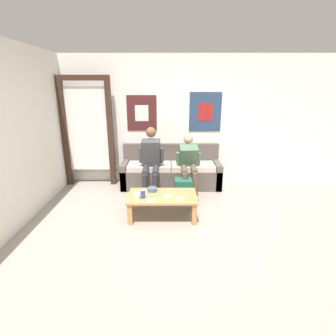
{
  "coord_description": "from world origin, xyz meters",
  "views": [
    {
      "loc": [
        -0.21,
        -3.03,
        1.93
      ],
      "look_at": [
        -0.22,
        1.16,
        0.64
      ],
      "focal_mm": 28.0,
      "sensor_mm": 36.0,
      "label": 1
    }
  ],
  "objects_px": {
    "coffee_table": "(163,199)",
    "backpack": "(184,190)",
    "couch": "(172,172)",
    "drink_can_blue": "(144,194)",
    "person_seated_adult": "(152,159)",
    "game_controller_near_left": "(168,196)",
    "person_seated_teen": "(189,162)",
    "ceramic_bowl": "(153,189)",
    "game_controller_far_center": "(181,199)",
    "pillar_candle": "(138,196)",
    "game_controller_near_right": "(152,200)"
  },
  "relations": [
    {
      "from": "person_seated_teen",
      "to": "pillar_candle",
      "type": "xyz_separation_m",
      "value": [
        -0.84,
        -1.16,
        -0.19
      ]
    },
    {
      "from": "game_controller_far_center",
      "to": "ceramic_bowl",
      "type": "bearing_deg",
      "value": 143.98
    },
    {
      "from": "coffee_table",
      "to": "backpack",
      "type": "relative_size",
      "value": 2.73
    },
    {
      "from": "game_controller_near_left",
      "to": "game_controller_near_right",
      "type": "relative_size",
      "value": 1.02
    },
    {
      "from": "game_controller_near_left",
      "to": "pillar_candle",
      "type": "bearing_deg",
      "value": -167.67
    },
    {
      "from": "person_seated_teen",
      "to": "backpack",
      "type": "relative_size",
      "value": 2.84
    },
    {
      "from": "coffee_table",
      "to": "person_seated_teen",
      "type": "bearing_deg",
      "value": 64.79
    },
    {
      "from": "backpack",
      "to": "pillar_candle",
      "type": "xyz_separation_m",
      "value": [
        -0.73,
        -0.79,
        0.22
      ]
    },
    {
      "from": "couch",
      "to": "coffee_table",
      "type": "height_order",
      "value": "couch"
    },
    {
      "from": "ceramic_bowl",
      "to": "game_controller_far_center",
      "type": "height_order",
      "value": "ceramic_bowl"
    },
    {
      "from": "person_seated_teen",
      "to": "ceramic_bowl",
      "type": "bearing_deg",
      "value": -126.7
    },
    {
      "from": "backpack",
      "to": "game_controller_near_right",
      "type": "xyz_separation_m",
      "value": [
        -0.52,
        -0.84,
        0.19
      ]
    },
    {
      "from": "couch",
      "to": "drink_can_blue",
      "type": "height_order",
      "value": "couch"
    },
    {
      "from": "couch",
      "to": "game_controller_near_left",
      "type": "relative_size",
      "value": 13.73
    },
    {
      "from": "coffee_table",
      "to": "pillar_candle",
      "type": "distance_m",
      "value": 0.41
    },
    {
      "from": "backpack",
      "to": "game_controller_far_center",
      "type": "height_order",
      "value": "game_controller_far_center"
    },
    {
      "from": "pillar_candle",
      "to": "game_controller_near_left",
      "type": "relative_size",
      "value": 0.78
    },
    {
      "from": "person_seated_teen",
      "to": "ceramic_bowl",
      "type": "xyz_separation_m",
      "value": [
        -0.64,
        -0.85,
        -0.2
      ]
    },
    {
      "from": "couch",
      "to": "pillar_candle",
      "type": "height_order",
      "value": "couch"
    },
    {
      "from": "couch",
      "to": "coffee_table",
      "type": "distance_m",
      "value": 1.35
    },
    {
      "from": "backpack",
      "to": "person_seated_adult",
      "type": "bearing_deg",
      "value": 149.15
    },
    {
      "from": "backpack",
      "to": "ceramic_bowl",
      "type": "distance_m",
      "value": 0.74
    },
    {
      "from": "pillar_candle",
      "to": "drink_can_blue",
      "type": "bearing_deg",
      "value": 30.98
    },
    {
      "from": "coffee_table",
      "to": "game_controller_near_right",
      "type": "height_order",
      "value": "game_controller_near_right"
    },
    {
      "from": "pillar_candle",
      "to": "game_controller_near_left",
      "type": "xyz_separation_m",
      "value": [
        0.45,
        0.1,
        -0.04
      ]
    },
    {
      "from": "couch",
      "to": "game_controller_near_right",
      "type": "height_order",
      "value": "couch"
    },
    {
      "from": "pillar_candle",
      "to": "game_controller_near_right",
      "type": "height_order",
      "value": "pillar_candle"
    },
    {
      "from": "couch",
      "to": "game_controller_far_center",
      "type": "bearing_deg",
      "value": -85.71
    },
    {
      "from": "person_seated_teen",
      "to": "backpack",
      "type": "bearing_deg",
      "value": -107.4
    },
    {
      "from": "drink_can_blue",
      "to": "game_controller_near_right",
      "type": "xyz_separation_m",
      "value": [
        0.13,
        -0.1,
        -0.05
      ]
    },
    {
      "from": "couch",
      "to": "game_controller_far_center",
      "type": "relative_size",
      "value": 13.78
    },
    {
      "from": "person_seated_adult",
      "to": "game_controller_near_left",
      "type": "relative_size",
      "value": 8.59
    },
    {
      "from": "game_controller_far_center",
      "to": "pillar_candle",
      "type": "bearing_deg",
      "value": 179.8
    },
    {
      "from": "person_seated_adult",
      "to": "game_controller_far_center",
      "type": "height_order",
      "value": "person_seated_adult"
    },
    {
      "from": "game_controller_near_left",
      "to": "game_controller_near_right",
      "type": "xyz_separation_m",
      "value": [
        -0.24,
        -0.15,
        0.0
      ]
    },
    {
      "from": "game_controller_near_left",
      "to": "couch",
      "type": "bearing_deg",
      "value": 87.24
    },
    {
      "from": "person_seated_adult",
      "to": "drink_can_blue",
      "type": "distance_m",
      "value": 1.12
    },
    {
      "from": "game_controller_near_left",
      "to": "person_seated_teen",
      "type": "bearing_deg",
      "value": 69.61
    },
    {
      "from": "person_seated_teen",
      "to": "backpack",
      "type": "height_order",
      "value": "person_seated_teen"
    },
    {
      "from": "backpack",
      "to": "ceramic_bowl",
      "type": "height_order",
      "value": "ceramic_bowl"
    },
    {
      "from": "couch",
      "to": "person_seated_teen",
      "type": "relative_size",
      "value": 1.8
    },
    {
      "from": "person_seated_adult",
      "to": "game_controller_near_left",
      "type": "distance_m",
      "value": 1.13
    },
    {
      "from": "couch",
      "to": "person_seated_teen",
      "type": "xyz_separation_m",
      "value": [
        0.33,
        -0.34,
        0.31
      ]
    },
    {
      "from": "couch",
      "to": "person_seated_adult",
      "type": "xyz_separation_m",
      "value": [
        -0.38,
        -0.36,
        0.37
      ]
    },
    {
      "from": "pillar_candle",
      "to": "game_controller_far_center",
      "type": "height_order",
      "value": "pillar_candle"
    },
    {
      "from": "person_seated_adult",
      "to": "game_controller_near_left",
      "type": "xyz_separation_m",
      "value": [
        0.31,
        -1.04,
        -0.29
      ]
    },
    {
      "from": "ceramic_bowl",
      "to": "pillar_candle",
      "type": "relative_size",
      "value": 1.4
    },
    {
      "from": "backpack",
      "to": "game_controller_near_right",
      "type": "bearing_deg",
      "value": -121.57
    },
    {
      "from": "couch",
      "to": "drink_can_blue",
      "type": "distance_m",
      "value": 1.52
    },
    {
      "from": "person_seated_teen",
      "to": "game_controller_near_left",
      "type": "distance_m",
      "value": 1.15
    }
  ]
}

